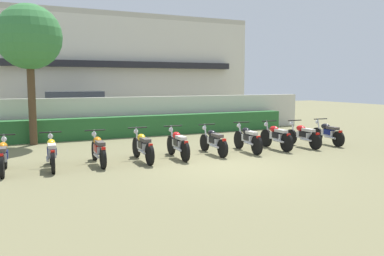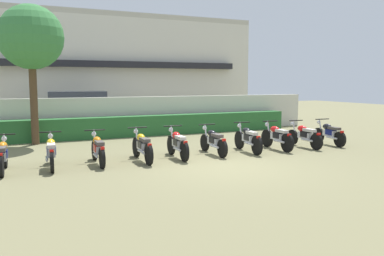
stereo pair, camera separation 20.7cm
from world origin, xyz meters
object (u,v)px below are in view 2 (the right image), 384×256
object	(u,v)px
motorcycle_in_row_2	(98,149)
tree_near_inspector	(31,38)
motorcycle_in_row_8	(304,135)
motorcycle_in_row_9	(329,133)
motorcycle_in_row_0	(3,155)
motorcycle_in_row_3	(142,146)
motorcycle_in_row_5	(213,141)
parked_car	(81,110)
motorcycle_in_row_4	(178,144)
motorcycle_in_row_6	(248,138)
motorcycle_in_row_1	(51,152)
motorcycle_in_row_7	(277,137)

from	to	relation	value
motorcycle_in_row_2	tree_near_inspector	bearing A→B (deg)	18.72
motorcycle_in_row_8	motorcycle_in_row_9	size ratio (longest dim) A/B	1.06
motorcycle_in_row_0	motorcycle_in_row_3	world-z (taller)	motorcycle_in_row_3
motorcycle_in_row_5	motorcycle_in_row_8	bearing A→B (deg)	-90.06
parked_car	motorcycle_in_row_2	xyz separation A→B (m)	(-0.98, -8.86, -0.50)
motorcycle_in_row_5	motorcycle_in_row_9	bearing A→B (deg)	-88.86
motorcycle_in_row_3	motorcycle_in_row_4	distance (m)	1.13
motorcycle_in_row_9	motorcycle_in_row_8	bearing A→B (deg)	97.53
motorcycle_in_row_3	motorcycle_in_row_9	size ratio (longest dim) A/B	1.10
tree_near_inspector	motorcycle_in_row_9	xyz separation A→B (m)	(9.98, -4.68, -3.49)
motorcycle_in_row_3	motorcycle_in_row_8	xyz separation A→B (m)	(6.07, -0.00, -0.01)
motorcycle_in_row_4	motorcycle_in_row_6	world-z (taller)	motorcycle_in_row_6
tree_near_inspector	motorcycle_in_row_5	xyz separation A→B (m)	(5.13, -4.63, -3.49)
motorcycle_in_row_4	motorcycle_in_row_6	distance (m)	2.56
motorcycle_in_row_3	motorcycle_in_row_5	bearing A→B (deg)	-85.85
motorcycle_in_row_1	motorcycle_in_row_6	bearing A→B (deg)	-86.24
motorcycle_in_row_4	motorcycle_in_row_5	world-z (taller)	motorcycle_in_row_4
parked_car	motorcycle_in_row_0	bearing A→B (deg)	-104.66
tree_near_inspector	motorcycle_in_row_6	world-z (taller)	tree_near_inspector
motorcycle_in_row_2	motorcycle_in_row_0	bearing A→B (deg)	92.96
motorcycle_in_row_4	motorcycle_in_row_7	distance (m)	3.74
motorcycle_in_row_1	motorcycle_in_row_3	bearing A→B (deg)	-87.24
motorcycle_in_row_2	motorcycle_in_row_9	distance (m)	8.58
motorcycle_in_row_6	motorcycle_in_row_8	world-z (taller)	motorcycle_in_row_6
motorcycle_in_row_5	motorcycle_in_row_6	bearing A→B (deg)	-93.00
parked_car	motorcycle_in_row_9	bearing A→B (deg)	-43.00
parked_car	motorcycle_in_row_4	size ratio (longest dim) A/B	2.48
tree_near_inspector	motorcycle_in_row_5	size ratio (longest dim) A/B	2.73
motorcycle_in_row_0	motorcycle_in_row_7	xyz separation A→B (m)	(8.62, -0.05, 0.01)
motorcycle_in_row_7	motorcycle_in_row_3	bearing A→B (deg)	91.60
parked_car	motorcycle_in_row_0	size ratio (longest dim) A/B	2.58
parked_car	motorcycle_in_row_7	world-z (taller)	parked_car
parked_car	motorcycle_in_row_9	xyz separation A→B (m)	(7.60, -8.89, -0.50)
motorcycle_in_row_6	motorcycle_in_row_1	bearing A→B (deg)	95.13
motorcycle_in_row_5	motorcycle_in_row_7	world-z (taller)	motorcycle_in_row_7
motorcycle_in_row_0	motorcycle_in_row_7	distance (m)	8.62
motorcycle_in_row_9	motorcycle_in_row_6	bearing A→B (deg)	95.42
motorcycle_in_row_7	motorcycle_in_row_6	bearing A→B (deg)	91.04
motorcycle_in_row_2	motorcycle_in_row_5	xyz separation A→B (m)	(3.73, 0.02, -0.00)
motorcycle_in_row_3	motorcycle_in_row_7	bearing A→B (deg)	-88.58
motorcycle_in_row_6	motorcycle_in_row_2	bearing A→B (deg)	94.72
motorcycle_in_row_3	motorcycle_in_row_5	size ratio (longest dim) A/B	1.04
motorcycle_in_row_2	motorcycle_in_row_4	xyz separation A→B (m)	(2.42, -0.10, 0.01)
motorcycle_in_row_8	motorcycle_in_row_1	bearing A→B (deg)	90.38
motorcycle_in_row_1	motorcycle_in_row_9	xyz separation A→B (m)	(9.85, -0.01, -0.01)
parked_car	motorcycle_in_row_0	xyz separation A→B (m)	(-3.44, -8.90, -0.49)
parked_car	motorcycle_in_row_6	xyz separation A→B (m)	(4.01, -8.94, -0.48)
motorcycle_in_row_1	motorcycle_in_row_4	xyz separation A→B (m)	(3.69, -0.07, 0.00)
motorcycle_in_row_5	motorcycle_in_row_8	xyz separation A→B (m)	(3.62, -0.12, -0.00)
motorcycle_in_row_0	motorcycle_in_row_7	world-z (taller)	motorcycle_in_row_7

